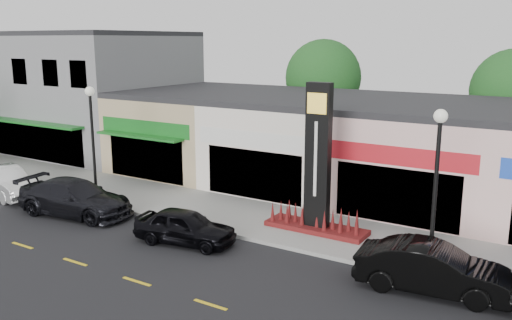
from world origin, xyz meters
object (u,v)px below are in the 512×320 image
object	(u,v)px
lamp_west_near	(92,132)
car_white_van	(4,182)
car_black_sedan	(185,227)
car_black_conv	(433,269)
pylon_sign	(317,180)
lamp_east_near	(436,176)
car_dark_sedan	(75,198)

from	to	relation	value
lamp_west_near	car_white_van	bearing A→B (deg)	-159.16
car_white_van	car_black_sedan	distance (m)	11.81
lamp_west_near	car_black_conv	world-z (taller)	lamp_west_near
pylon_sign	car_black_conv	xyz separation A→B (m)	(5.36, -2.83, -1.50)
lamp_west_near	lamp_east_near	size ratio (longest dim) A/B	1.00
pylon_sign	car_black_sedan	xyz separation A→B (m)	(-3.84, -3.68, -1.59)
car_dark_sedan	car_black_conv	world-z (taller)	car_dark_sedan
pylon_sign	car_white_van	bearing A→B (deg)	-167.51
car_black_sedan	pylon_sign	bearing A→B (deg)	-55.60
lamp_east_near	car_white_van	size ratio (longest dim) A/B	1.18
lamp_west_near	car_black_conv	xyz separation A→B (m)	(16.36, -1.13, -2.70)
car_black_conv	car_dark_sedan	bearing A→B (deg)	86.34
car_black_sedan	lamp_west_near	bearing A→B (deg)	65.19
lamp_east_near	car_dark_sedan	world-z (taller)	lamp_east_near
lamp_west_near	pylon_sign	bearing A→B (deg)	8.77
pylon_sign	car_white_van	xyz separation A→B (m)	(-15.65, -3.47, -1.51)
lamp_west_near	lamp_east_near	bearing A→B (deg)	0.00
car_white_van	car_black_conv	xyz separation A→B (m)	(21.01, 0.64, 0.01)
car_white_van	car_black_sedan	xyz separation A→B (m)	(11.81, -0.21, -0.08)
car_white_van	pylon_sign	bearing A→B (deg)	-69.69
pylon_sign	car_black_sedan	bearing A→B (deg)	-136.25
car_dark_sedan	car_black_conv	xyz separation A→B (m)	(15.63, 0.72, -0.02)
car_dark_sedan	car_black_conv	size ratio (longest dim) A/B	1.17
car_black_conv	car_black_sedan	bearing A→B (deg)	88.96
car_white_van	car_dark_sedan	bearing A→B (deg)	-83.08
pylon_sign	car_black_conv	distance (m)	6.25
car_dark_sedan	lamp_west_near	bearing A→B (deg)	13.78
lamp_east_near	car_black_sedan	bearing A→B (deg)	-167.38
car_dark_sedan	car_black_sedan	size ratio (longest dim) A/B	1.37
car_dark_sedan	car_black_sedan	distance (m)	6.43
car_white_van	lamp_east_near	bearing A→B (deg)	-77.28
lamp_west_near	car_dark_sedan	size ratio (longest dim) A/B	0.99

